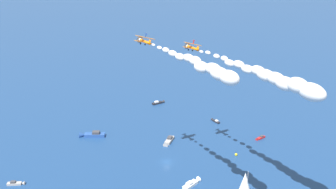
{
  "coord_description": "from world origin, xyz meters",
  "views": [
    {
      "loc": [
        -71.45,
        -123.91,
        83.16
      ],
      "look_at": [
        0.04,
        -0.78,
        27.74
      ],
      "focal_mm": 45.98,
      "sensor_mm": 36.0,
      "label": 1
    }
  ],
  "objects_px": {
    "marker_buoy": "(236,155)",
    "wingwalker_wingman": "(194,41)",
    "motorboat_trailing": "(17,183)",
    "biplane_lead": "(144,41)",
    "motorboat_ahead": "(192,183)",
    "biplane_wingman": "(192,47)",
    "motorboat_far_port": "(169,141)",
    "motorboat_far_stbd": "(260,138)",
    "sailboat_near_centre": "(245,184)",
    "wingwalker_lead": "(146,35)",
    "motorboat_inshore": "(159,102)",
    "motorboat_mid_cluster": "(215,121)",
    "motorboat_offshore": "(91,135)"
  },
  "relations": [
    {
      "from": "marker_buoy",
      "to": "wingwalker_wingman",
      "type": "relative_size",
      "value": 1.39
    },
    {
      "from": "motorboat_trailing",
      "to": "sailboat_near_centre",
      "type": "bearing_deg",
      "value": -35.19
    },
    {
      "from": "motorboat_far_port",
      "to": "motorboat_far_stbd",
      "type": "relative_size",
      "value": 1.49
    },
    {
      "from": "motorboat_offshore",
      "to": "biplane_wingman",
      "type": "height_order",
      "value": "biplane_wingman"
    },
    {
      "from": "motorboat_far_port",
      "to": "biplane_lead",
      "type": "bearing_deg",
      "value": -141.88
    },
    {
      "from": "sailboat_near_centre",
      "to": "biplane_wingman",
      "type": "bearing_deg",
      "value": 94.23
    },
    {
      "from": "motorboat_inshore",
      "to": "motorboat_offshore",
      "type": "xyz_separation_m",
      "value": [
        -42.78,
        -17.8,
        0.32
      ]
    },
    {
      "from": "motorboat_offshore",
      "to": "biplane_wingman",
      "type": "xyz_separation_m",
      "value": [
        26.07,
        -37.03,
        43.4
      ]
    },
    {
      "from": "biplane_lead",
      "to": "wingwalker_wingman",
      "type": "xyz_separation_m",
      "value": [
        18.01,
        -2.29,
        -1.89
      ]
    },
    {
      "from": "motorboat_mid_cluster",
      "to": "wingwalker_lead",
      "type": "xyz_separation_m",
      "value": [
        -45.22,
        -20.29,
        49.85
      ]
    },
    {
      "from": "motorboat_far_stbd",
      "to": "marker_buoy",
      "type": "relative_size",
      "value": 2.49
    },
    {
      "from": "motorboat_trailing",
      "to": "wingwalker_lead",
      "type": "xyz_separation_m",
      "value": [
        44.85,
        -12.79,
        49.77
      ]
    },
    {
      "from": "motorboat_far_port",
      "to": "motorboat_trailing",
      "type": "xyz_separation_m",
      "value": [
        -61.19,
        -0.49,
        -0.19
      ]
    },
    {
      "from": "sailboat_near_centre",
      "to": "motorboat_far_stbd",
      "type": "bearing_deg",
      "value": 41.71
    },
    {
      "from": "motorboat_inshore",
      "to": "wingwalker_lead",
      "type": "height_order",
      "value": "wingwalker_lead"
    },
    {
      "from": "motorboat_far_port",
      "to": "biplane_wingman",
      "type": "xyz_separation_m",
      "value": [
        0.38,
        -15.66,
        43.58
      ]
    },
    {
      "from": "biplane_wingman",
      "to": "motorboat_far_port",
      "type": "bearing_deg",
      "value": 91.38
    },
    {
      "from": "motorboat_far_port",
      "to": "motorboat_trailing",
      "type": "height_order",
      "value": "motorboat_far_port"
    },
    {
      "from": "sailboat_near_centre",
      "to": "motorboat_trailing",
      "type": "relative_size",
      "value": 1.64
    },
    {
      "from": "motorboat_trailing",
      "to": "biplane_lead",
      "type": "relative_size",
      "value": 0.81
    },
    {
      "from": "motorboat_far_port",
      "to": "biplane_lead",
      "type": "relative_size",
      "value": 1.05
    },
    {
      "from": "motorboat_ahead",
      "to": "motorboat_mid_cluster",
      "type": "height_order",
      "value": "motorboat_ahead"
    },
    {
      "from": "biplane_wingman",
      "to": "motorboat_inshore",
      "type": "bearing_deg",
      "value": 73.05
    },
    {
      "from": "motorboat_ahead",
      "to": "marker_buoy",
      "type": "relative_size",
      "value": 3.93
    },
    {
      "from": "motorboat_inshore",
      "to": "motorboat_mid_cluster",
      "type": "relative_size",
      "value": 1.31
    },
    {
      "from": "marker_buoy",
      "to": "biplane_wingman",
      "type": "xyz_separation_m",
      "value": [
        -17.05,
        6.93,
        43.85
      ]
    },
    {
      "from": "motorboat_offshore",
      "to": "biplane_lead",
      "type": "relative_size",
      "value": 1.43
    },
    {
      "from": "motorboat_far_port",
      "to": "wingwalker_lead",
      "type": "bearing_deg",
      "value": -140.9
    },
    {
      "from": "motorboat_mid_cluster",
      "to": "biplane_wingman",
      "type": "bearing_deg",
      "value": -141.51
    },
    {
      "from": "motorboat_inshore",
      "to": "motorboat_mid_cluster",
      "type": "xyz_separation_m",
      "value": [
        11.79,
        -32.16,
        -0.13
      ]
    },
    {
      "from": "motorboat_inshore",
      "to": "biplane_wingman",
      "type": "height_order",
      "value": "biplane_wingman"
    },
    {
      "from": "sailboat_near_centre",
      "to": "wingwalker_wingman",
      "type": "bearing_deg",
      "value": 92.99
    },
    {
      "from": "biplane_lead",
      "to": "biplane_wingman",
      "type": "distance_m",
      "value": 17.96
    },
    {
      "from": "motorboat_trailing",
      "to": "motorboat_offshore",
      "type": "bearing_deg",
      "value": 31.63
    },
    {
      "from": "motorboat_ahead",
      "to": "wingwalker_lead",
      "type": "xyz_separation_m",
      "value": [
        -7.68,
        17.97,
        49.61
      ]
    },
    {
      "from": "biplane_lead",
      "to": "biplane_wingman",
      "type": "bearing_deg",
      "value": -7.64
    },
    {
      "from": "biplane_wingman",
      "to": "motorboat_offshore",
      "type": "bearing_deg",
      "value": 125.15
    },
    {
      "from": "biplane_lead",
      "to": "marker_buoy",
      "type": "bearing_deg",
      "value": -15.06
    },
    {
      "from": "marker_buoy",
      "to": "wingwalker_wingman",
      "type": "height_order",
      "value": "wingwalker_wingman"
    },
    {
      "from": "sailboat_near_centre",
      "to": "marker_buoy",
      "type": "xyz_separation_m",
      "value": [
        14.84,
        22.87,
        -4.15
      ]
    },
    {
      "from": "motorboat_far_port",
      "to": "motorboat_offshore",
      "type": "bearing_deg",
      "value": 140.26
    },
    {
      "from": "motorboat_ahead",
      "to": "wingwalker_wingman",
      "type": "relative_size",
      "value": 5.47
    },
    {
      "from": "motorboat_ahead",
      "to": "biplane_wingman",
      "type": "height_order",
      "value": "biplane_wingman"
    },
    {
      "from": "motorboat_offshore",
      "to": "biplane_lead",
      "type": "distance_m",
      "value": 59.34
    },
    {
      "from": "motorboat_far_stbd",
      "to": "biplane_wingman",
      "type": "relative_size",
      "value": 0.7
    },
    {
      "from": "motorboat_ahead",
      "to": "biplane_lead",
      "type": "xyz_separation_m",
      "value": [
        -8.32,
        17.93,
        47.56
      ]
    },
    {
      "from": "sailboat_near_centre",
      "to": "motorboat_far_port",
      "type": "relative_size",
      "value": 1.28
    },
    {
      "from": "motorboat_far_port",
      "to": "wingwalker_lead",
      "type": "height_order",
      "value": "wingwalker_lead"
    },
    {
      "from": "wingwalker_lead",
      "to": "motorboat_far_port",
      "type": "bearing_deg",
      "value": 39.1
    },
    {
      "from": "motorboat_inshore",
      "to": "wingwalker_lead",
      "type": "relative_size",
      "value": 4.43
    }
  ]
}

